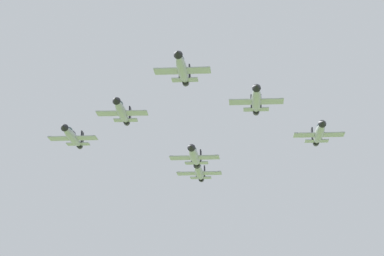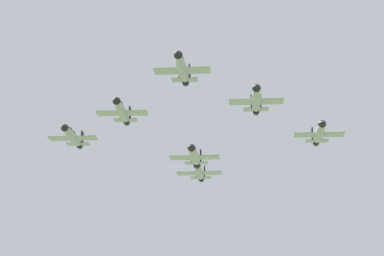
{
  "view_description": "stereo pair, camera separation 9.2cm",
  "coord_description": "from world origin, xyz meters",
  "px_view_note": "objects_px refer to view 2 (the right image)",
  "views": [
    {
      "loc": [
        -146.45,
        -65.93,
        87.65
      ],
      "look_at": [
        4.86,
        -0.26,
        133.81
      ],
      "focal_mm": 76.02,
      "sensor_mm": 36.0,
      "label": 1
    },
    {
      "loc": [
        -146.42,
        -66.01,
        87.65
      ],
      "look_at": [
        4.86,
        -0.26,
        133.81
      ],
      "focal_mm": 76.02,
      "sensor_mm": 36.0,
      "label": 2
    }
  ],
  "objects_px": {
    "jet_left_outer": "(319,133)",
    "jet_left_wingman": "(256,100)",
    "jet_trailing": "(199,172)",
    "jet_right_wingman": "(122,111)",
    "jet_lead": "(182,68)",
    "jet_slot_rear": "(194,156)",
    "jet_right_outer": "(72,136)"
  },
  "relations": [
    {
      "from": "jet_left_wingman",
      "to": "jet_lead",
      "type": "bearing_deg",
      "value": -40.5
    },
    {
      "from": "jet_left_outer",
      "to": "jet_right_outer",
      "type": "bearing_deg",
      "value": -90.53
    },
    {
      "from": "jet_right_wingman",
      "to": "jet_trailing",
      "type": "bearing_deg",
      "value": 155.9
    },
    {
      "from": "jet_slot_rear",
      "to": "jet_right_outer",
      "type": "bearing_deg",
      "value": -89.4
    },
    {
      "from": "jet_lead",
      "to": "jet_right_outer",
      "type": "distance_m",
      "value": 42.1
    },
    {
      "from": "jet_slot_rear",
      "to": "jet_trailing",
      "type": "relative_size",
      "value": 1.03
    },
    {
      "from": "jet_left_wingman",
      "to": "jet_left_outer",
      "type": "relative_size",
      "value": 1.0
    },
    {
      "from": "jet_slot_rear",
      "to": "jet_trailing",
      "type": "bearing_deg",
      "value": -179.4
    },
    {
      "from": "jet_left_wingman",
      "to": "jet_slot_rear",
      "type": "height_order",
      "value": "jet_left_wingman"
    },
    {
      "from": "jet_left_wingman",
      "to": "jet_trailing",
      "type": "height_order",
      "value": "jet_left_wingman"
    },
    {
      "from": "jet_trailing",
      "to": "jet_left_outer",
      "type": "bearing_deg",
      "value": 59.7
    },
    {
      "from": "jet_right_outer",
      "to": "jet_slot_rear",
      "type": "relative_size",
      "value": 0.99
    },
    {
      "from": "jet_left_wingman",
      "to": "jet_right_wingman",
      "type": "bearing_deg",
      "value": -90.14
    },
    {
      "from": "jet_right_outer",
      "to": "jet_left_outer",
      "type": "bearing_deg",
      "value": 90.06
    },
    {
      "from": "jet_trailing",
      "to": "jet_left_wingman",
      "type": "bearing_deg",
      "value": 23.19
    },
    {
      "from": "jet_right_wingman",
      "to": "jet_right_outer",
      "type": "xyz_separation_m",
      "value": [
        10.6,
        18.09,
        -0.72
      ]
    },
    {
      "from": "jet_left_wingman",
      "to": "jet_right_wingman",
      "type": "distance_m",
      "value": 27.22
    },
    {
      "from": "jet_right_wingman",
      "to": "jet_left_outer",
      "type": "bearing_deg",
      "value": 110.34
    },
    {
      "from": "jet_right_outer",
      "to": "jet_trailing",
      "type": "height_order",
      "value": "jet_right_outer"
    },
    {
      "from": "jet_lead",
      "to": "jet_trailing",
      "type": "xyz_separation_m",
      "value": [
        45.24,
        15.81,
        -8.73
      ]
    },
    {
      "from": "jet_left_wingman",
      "to": "jet_trailing",
      "type": "distance_m",
      "value": 35.52
    },
    {
      "from": "jet_lead",
      "to": "jet_slot_rear",
      "type": "relative_size",
      "value": 0.96
    },
    {
      "from": "jet_right_outer",
      "to": "jet_slot_rear",
      "type": "distance_m",
      "value": 27.6
    },
    {
      "from": "jet_left_wingman",
      "to": "jet_right_wingman",
      "type": "relative_size",
      "value": 1.06
    },
    {
      "from": "jet_left_outer",
      "to": "jet_left_wingman",
      "type": "bearing_deg",
      "value": -40.89
    },
    {
      "from": "jet_left_outer",
      "to": "jet_trailing",
      "type": "xyz_separation_m",
      "value": [
        6.12,
        30.91,
        -4.64
      ]
    },
    {
      "from": "jet_right_wingman",
      "to": "jet_left_wingman",
      "type": "bearing_deg",
      "value": 88.92
    },
    {
      "from": "jet_slot_rear",
      "to": "jet_trailing",
      "type": "height_order",
      "value": "jet_slot_rear"
    },
    {
      "from": "jet_lead",
      "to": "jet_right_wingman",
      "type": "height_order",
      "value": "jet_lead"
    },
    {
      "from": "jet_left_wingman",
      "to": "jet_left_outer",
      "type": "xyz_separation_m",
      "value": [
        19.56,
        -7.55,
        -2.85
      ]
    },
    {
      "from": "jet_left_wingman",
      "to": "jet_right_outer",
      "type": "bearing_deg",
      "value": -111.55
    },
    {
      "from": "jet_right_outer",
      "to": "jet_trailing",
      "type": "xyz_separation_m",
      "value": [
        24.04,
        -20.37,
        -4.93
      ]
    }
  ]
}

